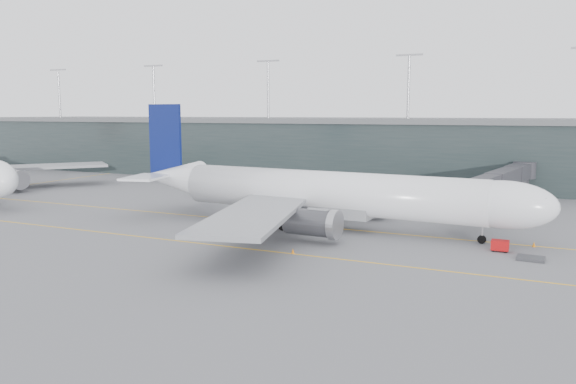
% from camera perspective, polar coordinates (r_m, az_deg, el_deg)
% --- Properties ---
extents(ground, '(320.00, 320.00, 0.00)m').
position_cam_1_polar(ground, '(87.13, 1.65, -2.86)').
color(ground, slate).
rests_on(ground, ground).
extents(taxiline_a, '(160.00, 0.25, 0.02)m').
position_cam_1_polar(taxiline_a, '(83.52, 0.59, -3.33)').
color(taxiline_a, '#F2AE16').
rests_on(taxiline_a, ground).
extents(taxiline_b, '(160.00, 0.25, 0.02)m').
position_cam_1_polar(taxiline_b, '(69.54, -4.78, -5.69)').
color(taxiline_b, '#F2AE16').
rests_on(taxiline_b, ground).
extents(taxiline_lead_main, '(0.25, 60.00, 0.02)m').
position_cam_1_polar(taxiline_lead_main, '(104.12, 8.47, -1.15)').
color(taxiline_lead_main, '#F2AE16').
rests_on(taxiline_lead_main, ground).
extents(taxiline_lead_adj, '(0.25, 60.00, 0.02)m').
position_cam_1_polar(taxiline_lead_adj, '(147.43, -22.96, 0.99)').
color(taxiline_lead_adj, '#F2AE16').
rests_on(taxiline_lead_adj, ground).
extents(terminal, '(240.00, 36.00, 29.00)m').
position_cam_1_polar(terminal, '(141.11, 10.86, 4.30)').
color(terminal, '#1E2929').
rests_on(terminal, ground).
extents(main_aircraft, '(63.85, 59.95, 17.91)m').
position_cam_1_polar(main_aircraft, '(80.92, 3.68, -0.11)').
color(main_aircraft, white).
rests_on(main_aircraft, ground).
extents(jet_bridge, '(11.14, 45.62, 6.97)m').
position_cam_1_polar(jet_bridge, '(104.82, 20.64, 1.36)').
color(jet_bridge, '#2E2E34').
rests_on(jet_bridge, ground).
extents(gse_cart, '(2.04, 1.32, 1.38)m').
position_cam_1_polar(gse_cart, '(72.08, 20.74, -5.08)').
color(gse_cart, '#A20B0D').
rests_on(gse_cart, ground).
extents(baggage_dolly, '(3.09, 2.53, 0.30)m').
position_cam_1_polar(baggage_dolly, '(69.55, 23.43, -6.19)').
color(baggage_dolly, '#333438').
rests_on(baggage_dolly, ground).
extents(uld_a, '(1.95, 1.60, 1.70)m').
position_cam_1_polar(uld_a, '(99.33, 1.03, -0.99)').
color(uld_a, '#39393E').
rests_on(uld_a, ground).
extents(uld_b, '(2.18, 1.91, 1.71)m').
position_cam_1_polar(uld_b, '(97.92, 2.05, -1.12)').
color(uld_b, '#39393E').
rests_on(uld_b, ground).
extents(uld_c, '(2.38, 2.19, 1.74)m').
position_cam_1_polar(uld_c, '(95.94, 4.85, -1.32)').
color(uld_c, '#39393E').
rests_on(uld_c, ground).
extents(cone_nose, '(0.42, 0.42, 0.67)m').
position_cam_1_polar(cone_nose, '(76.15, 23.71, -4.89)').
color(cone_nose, orange).
rests_on(cone_nose, ground).
extents(cone_wing_stbd, '(0.40, 0.40, 0.64)m').
position_cam_1_polar(cone_wing_stbd, '(66.54, 0.50, -6.01)').
color(cone_wing_stbd, orange).
rests_on(cone_wing_stbd, ground).
extents(cone_wing_port, '(0.47, 0.47, 0.75)m').
position_cam_1_polar(cone_wing_port, '(93.89, 9.84, -1.95)').
color(cone_wing_port, orange).
rests_on(cone_wing_port, ground).
extents(cone_tail, '(0.46, 0.46, 0.73)m').
position_cam_1_polar(cone_tail, '(80.88, -6.87, -3.51)').
color(cone_tail, '#F55B0D').
rests_on(cone_tail, ground).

